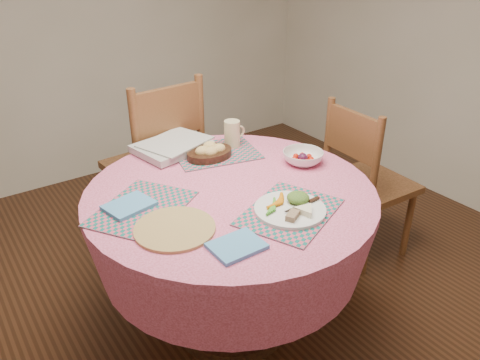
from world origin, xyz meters
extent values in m
plane|color=#331C0F|center=(0.00, 0.00, 0.00)|extent=(4.00, 4.00, 0.00)
cylinder|color=pink|center=(0.00, 0.00, 0.73)|extent=(1.24, 1.24, 0.04)
cone|color=pink|center=(0.00, 0.00, 0.56)|extent=(1.24, 1.24, 0.30)
cylinder|color=black|center=(0.00, 0.00, 0.22)|extent=(0.14, 0.14, 0.44)
cylinder|color=black|center=(0.00, 0.00, 0.03)|extent=(0.56, 0.56, 0.06)
cube|color=brown|center=(1.00, 0.05, 0.45)|extent=(0.44, 0.46, 0.04)
cylinder|color=brown|center=(1.16, -0.13, 0.22)|extent=(0.04, 0.04, 0.45)
cylinder|color=brown|center=(1.18, 0.22, 0.22)|extent=(0.04, 0.04, 0.45)
cylinder|color=brown|center=(0.82, -0.11, 0.22)|extent=(0.04, 0.04, 0.45)
cylinder|color=brown|center=(0.84, 0.24, 0.22)|extent=(0.04, 0.04, 0.45)
cylinder|color=brown|center=(0.80, -0.11, 0.69)|extent=(0.04, 0.04, 0.49)
cylinder|color=brown|center=(0.82, 0.24, 0.69)|extent=(0.04, 0.04, 0.49)
cube|color=brown|center=(0.81, 0.06, 0.79)|extent=(0.05, 0.36, 0.24)
cube|color=brown|center=(0.05, 0.88, 0.50)|extent=(0.52, 0.50, 0.04)
cylinder|color=brown|center=(0.23, 1.08, 0.25)|extent=(0.05, 0.05, 0.50)
cylinder|color=brown|center=(-0.17, 1.05, 0.25)|extent=(0.05, 0.05, 0.50)
cylinder|color=brown|center=(0.26, 0.71, 0.25)|extent=(0.05, 0.05, 0.50)
cylinder|color=brown|center=(-0.14, 0.67, 0.25)|extent=(0.05, 0.05, 0.50)
cylinder|color=brown|center=(0.26, 0.68, 0.78)|extent=(0.05, 0.05, 0.55)
cylinder|color=brown|center=(-0.13, 0.65, 0.78)|extent=(0.05, 0.05, 0.55)
cube|color=brown|center=(0.06, 0.67, 0.89)|extent=(0.40, 0.06, 0.27)
cube|color=#12655F|center=(0.08, -0.29, 0.75)|extent=(0.49, 0.43, 0.01)
cube|color=#12655F|center=(-0.37, 0.07, 0.75)|extent=(0.50, 0.47, 0.01)
cube|color=#12655F|center=(0.15, 0.35, 0.75)|extent=(0.46, 0.38, 0.01)
cylinder|color=olive|center=(-0.34, -0.14, 0.76)|extent=(0.30, 0.30, 0.01)
cube|color=#5094CF|center=(-0.22, -0.36, 0.76)|extent=(0.18, 0.14, 0.01)
cube|color=#5094CF|center=(-0.41, 0.10, 0.76)|extent=(0.20, 0.17, 0.01)
cylinder|color=white|center=(0.08, -0.29, 0.76)|extent=(0.28, 0.28, 0.01)
ellipsoid|color=#32581E|center=(0.14, -0.30, 0.79)|extent=(0.12, 0.12, 0.04)
cylinder|color=#FAEFC8|center=(0.07, -0.35, 0.78)|extent=(0.13, 0.13, 0.02)
cube|color=brown|center=(0.02, -0.32, 0.78)|extent=(0.07, 0.06, 0.02)
cube|color=silver|center=(0.10, -0.32, 0.77)|extent=(0.15, 0.02, 0.00)
cylinder|color=black|center=(0.10, 0.32, 0.77)|extent=(0.23, 0.23, 0.03)
ellipsoid|color=#FCE381|center=(0.06, 0.32, 0.81)|extent=(0.07, 0.06, 0.05)
ellipsoid|color=#FCE381|center=(0.12, 0.35, 0.81)|extent=(0.07, 0.06, 0.05)
ellipsoid|color=#FCE381|center=(0.14, 0.30, 0.81)|extent=(0.07, 0.06, 0.05)
ellipsoid|color=#FCE381|center=(0.09, 0.29, 0.81)|extent=(0.07, 0.06, 0.05)
cylinder|color=beige|center=(0.26, 0.37, 0.82)|extent=(0.08, 0.08, 0.13)
torus|color=beige|center=(0.30, 0.37, 0.82)|extent=(0.07, 0.01, 0.07)
imported|color=white|center=(0.43, 0.02, 0.78)|extent=(0.24, 0.24, 0.06)
sphere|color=red|center=(0.47, 0.02, 0.77)|extent=(0.03, 0.03, 0.03)
sphere|color=red|center=(0.45, 0.05, 0.77)|extent=(0.03, 0.03, 0.03)
sphere|color=red|center=(0.42, 0.06, 0.77)|extent=(0.03, 0.03, 0.03)
sphere|color=red|center=(0.39, 0.04, 0.77)|extent=(0.03, 0.03, 0.03)
sphere|color=red|center=(0.39, 0.00, 0.77)|extent=(0.03, 0.03, 0.03)
sphere|color=red|center=(0.42, -0.02, 0.77)|extent=(0.03, 0.03, 0.03)
sphere|color=red|center=(0.45, -0.01, 0.77)|extent=(0.03, 0.03, 0.03)
sphere|color=#401230|center=(0.43, 0.02, 0.78)|extent=(0.05, 0.05, 0.05)
cube|color=silver|center=(-0.01, 0.50, 0.77)|extent=(0.38, 0.33, 0.03)
cube|color=silver|center=(0.01, 0.50, 0.80)|extent=(0.38, 0.34, 0.01)
camera|label=1|loc=(-0.97, -1.44, 1.70)|focal=35.00mm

